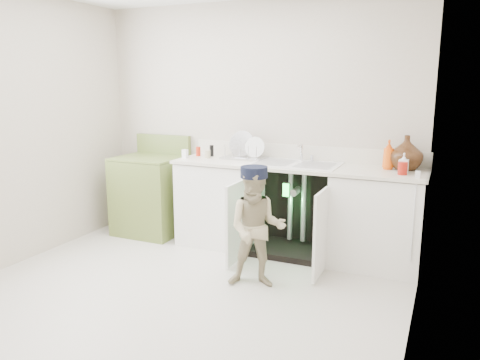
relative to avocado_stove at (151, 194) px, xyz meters
The scene contains 5 objects.
ground 1.69m from the avocado_stove, 46.42° to the right, with size 3.50×3.50×0.00m, color beige.
room_shell 1.82m from the avocado_stove, 46.42° to the right, with size 6.00×5.50×1.26m.
counter_run 1.70m from the avocado_stove, ahead, with size 2.44×1.02×1.21m.
avocado_stove is the anchor object (origin of this frame).
repair_worker 1.84m from the avocado_stove, 27.58° to the right, with size 0.58×0.79×1.01m.
Camera 1 is at (1.89, -3.08, 1.67)m, focal length 35.00 mm.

